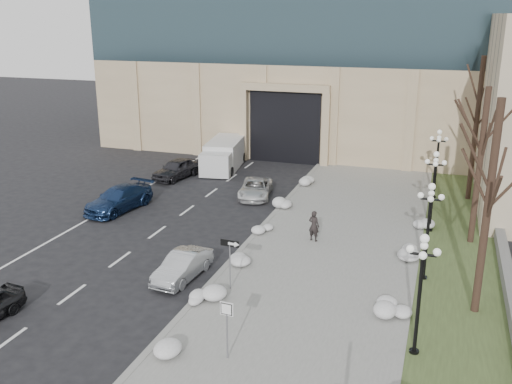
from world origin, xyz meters
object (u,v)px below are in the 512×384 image
car_d (256,188)px  lamppost_a (421,279)px  lamppost_c (434,181)px  car_c (119,199)px  car_b (183,266)px  box_truck (224,155)px  lamppost_b (429,219)px  one_way_sign (233,250)px  car_e (176,169)px  pedestrian (314,226)px  lamppost_d (437,155)px  keep_sign (227,318)px

car_d → lamppost_a: (11.57, -16.12, 2.47)m
lamppost_c → car_c: bearing=-173.2°
car_b → lamppost_a: (10.80, -3.05, 2.44)m
box_truck → lamppost_a: 27.98m
lamppost_b → box_truck: bearing=135.7°
car_c → car_d: size_ratio=1.17×
one_way_sign → lamppost_a: lamppost_a is taller
car_d → box_truck: size_ratio=0.61×
car_e → lamppost_b: size_ratio=0.92×
lamppost_a → pedestrian: bearing=122.4°
box_truck → car_b: bearing=-82.6°
lamppost_b → car_d: bearing=140.3°
car_b → car_d: (-0.77, 13.06, -0.02)m
car_c → pedestrian: 13.06m
car_b → lamppost_a: bearing=-10.9°
one_way_sign → lamppost_d: 18.78m
box_truck → lamppost_b: size_ratio=1.51×
pedestrian → lamppost_c: lamppost_c is taller
car_c → lamppost_d: lamppost_d is taller
car_b → lamppost_c: lamppost_c is taller
car_b → lamppost_d: (10.80, 16.45, 2.44)m
car_b → lamppost_d: bearing=61.6°
car_d → keep_sign: bearing=-85.4°
car_e → lamppost_d: bearing=14.5°
car_d → box_truck: (-4.87, 6.43, 0.46)m
car_b → lamppost_d: 19.83m
car_b → lamppost_c: size_ratio=0.81×
lamppost_b → lamppost_c: (0.00, 6.50, 0.00)m
car_d → car_e: bearing=150.0°
car_e → one_way_sign: one_way_sign is taller
box_truck → lamppost_b: lamppost_b is taller
pedestrian → car_c: bearing=9.5°
one_way_sign → lamppost_d: (8.07, 16.93, 1.04)m
box_truck → keep_sign: keep_sign is taller
car_e → pedestrian: bearing=-24.1°
car_c → one_way_sign: size_ratio=2.09×
car_c → lamppost_c: lamppost_c is taller
one_way_sign → lamppost_c: (8.07, 10.43, 1.04)m
car_c → lamppost_b: 19.55m
car_c → one_way_sign: (10.87, -8.18, 1.29)m
keep_sign → car_e: bearing=124.6°
one_way_sign → lamppost_c: bearing=55.4°
lamppost_d → car_d: bearing=-163.7°
car_e → keep_sign: keep_sign is taller
lamppost_a → lamppost_c: 13.00m
car_c → one_way_sign: bearing=-27.4°
car_d → keep_sign: keep_sign is taller
car_e → lamppost_c: 19.69m
car_c → car_d: car_c is taller
car_b → car_d: car_b is taller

